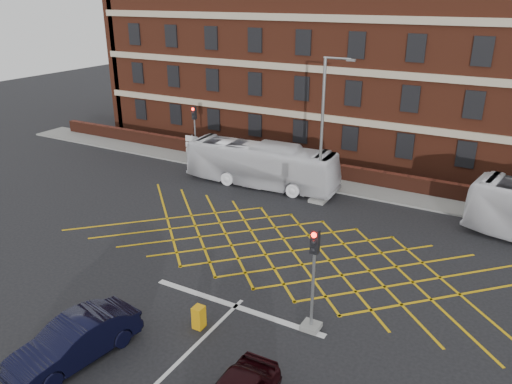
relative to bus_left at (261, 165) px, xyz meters
The scene contains 13 objects.
ground 11.19m from the bus_left, 58.07° to the right, with size 120.00×120.00×0.00m, color black.
victorian_building 15.37m from the bus_left, 64.09° to the left, with size 51.00×12.17×20.40m.
boundary_wall 6.94m from the bus_left, 31.44° to the left, with size 56.00×0.50×1.10m, color #491E13.
far_pavement 6.56m from the bus_left, 23.80° to the left, with size 60.00×3.00×0.12m, color slate.
box_junction_hatching 9.56m from the bus_left, 51.65° to the right, with size 11.50×0.12×0.02m, color #CC990C.
stop_line 14.26m from the bus_left, 65.57° to the right, with size 8.00×0.30×0.02m, color silver.
bus_left is the anchor object (origin of this frame).
car_navy 18.59m from the bus_left, 81.90° to the right, with size 1.66×4.75×1.57m, color black.
traffic_light_near 15.70m from the bus_left, 54.21° to the right, with size 0.70×0.70×4.27m.
traffic_light_far 7.10m from the bus_left, 163.64° to the left, with size 0.70×0.70×4.27m.
street_lamp 4.90m from the bus_left, ahead, with size 2.25×1.00×8.82m.
direction_signs 7.05m from the bus_left, 166.80° to the left, with size 1.10×0.16×2.20m.
utility_cabinet 15.75m from the bus_left, 70.11° to the right, with size 0.40×0.44×0.93m, color orange.
Camera 1 is at (9.28, -18.33, 12.13)m, focal length 35.00 mm.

